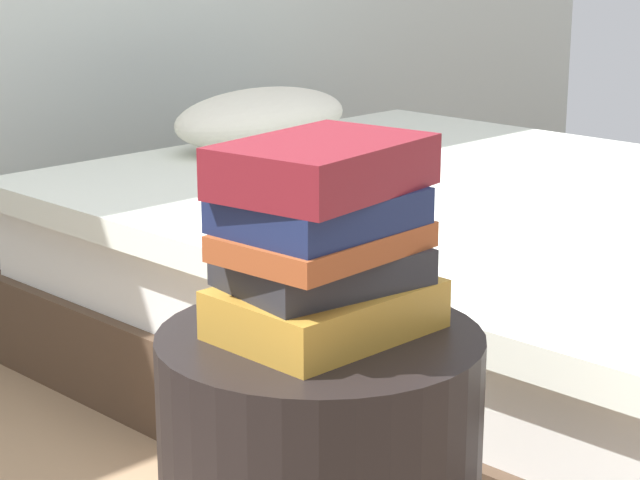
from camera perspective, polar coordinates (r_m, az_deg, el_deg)
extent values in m
cube|color=#4C3828|center=(2.73, 8.70, -4.90)|extent=(1.52, 2.02, 0.22)
cube|color=white|center=(2.67, 8.87, -0.87)|extent=(1.46, 1.94, 0.18)
cube|color=silver|center=(2.64, 8.97, 1.64)|extent=(1.55, 1.98, 0.06)
ellipsoid|color=silver|center=(3.14, -2.88, 6.01)|extent=(0.56, 0.29, 0.16)
cube|color=#B7842D|center=(1.42, 0.22, -3.40)|extent=(0.25, 0.19, 0.06)
cube|color=#28282D|center=(1.40, 0.14, -1.35)|extent=(0.25, 0.20, 0.04)
cube|color=#994723|center=(1.38, 0.02, -0.10)|extent=(0.25, 0.18, 0.03)
cube|color=#19234C|center=(1.37, -0.21, 1.48)|extent=(0.23, 0.18, 0.04)
cube|color=maroon|center=(1.36, 0.25, 3.64)|extent=(0.27, 0.21, 0.06)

